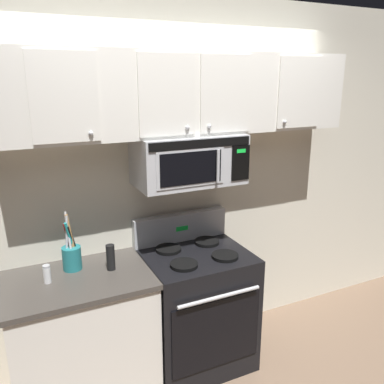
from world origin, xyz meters
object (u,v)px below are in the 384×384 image
salt_shaker (47,274)px  over_range_microwave (189,160)px  stove_range (196,306)px  pepper_mill (111,257)px  utensil_crock_teal (72,254)px

salt_shaker → over_range_microwave: bearing=5.5°
stove_range → pepper_mill: stove_range is taller
stove_range → over_range_microwave: size_ratio=1.47×
over_range_microwave → pepper_mill: 0.86m
utensil_crock_teal → pepper_mill: size_ratio=2.27×
stove_range → pepper_mill: 0.81m
salt_shaker → pepper_mill: pepper_mill is taller
stove_range → pepper_mill: bearing=177.8°
utensil_crock_teal → salt_shaker: utensil_crock_teal is taller
stove_range → salt_shaker: 1.13m
utensil_crock_teal → salt_shaker: size_ratio=3.36×
over_range_microwave → utensil_crock_teal: (-0.85, 0.03, -0.57)m
stove_range → utensil_crock_teal: size_ratio=2.83×
over_range_microwave → utensil_crock_teal: bearing=178.3°
over_range_microwave → pepper_mill: (-0.62, -0.09, -0.59)m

